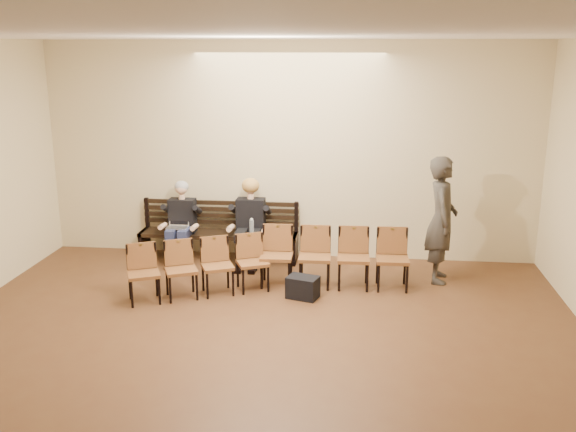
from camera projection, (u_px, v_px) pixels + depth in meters
name	position (u px, v px, depth m)	size (l,w,h in m)	color
ground	(228.00, 422.00, 6.00)	(10.00, 10.00, 0.00)	#53341C
room_walls	(239.00, 140.00, 6.10)	(8.02, 10.01, 3.51)	beige
bench	(219.00, 246.00, 10.53)	(2.60, 0.90, 0.45)	black
seated_man	(181.00, 223.00, 10.37)	(0.52, 0.72, 1.26)	black
seated_woman	(250.00, 224.00, 10.24)	(0.56, 0.77, 1.30)	black
laptop	(177.00, 229.00, 10.25)	(0.33, 0.26, 0.24)	silver
water_bottle	(252.00, 234.00, 9.99)	(0.07, 0.07, 0.23)	silver
bag	(303.00, 287.00, 8.91)	(0.42, 0.29, 0.31)	black
passerby	(442.00, 210.00, 9.35)	(0.79, 0.52, 2.16)	#332F2A
chair_row_front	(334.00, 258.00, 9.25)	(2.13, 0.48, 0.88)	brown
chair_row_back	(200.00, 268.00, 8.93)	(1.95, 0.44, 0.80)	brown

